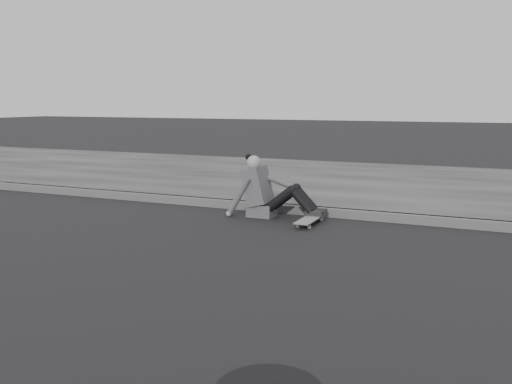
% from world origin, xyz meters
% --- Properties ---
extents(ground, '(80.00, 80.00, 0.00)m').
position_xyz_m(ground, '(0.00, 0.00, 0.00)').
color(ground, black).
rests_on(ground, ground).
extents(curb, '(24.00, 0.16, 0.12)m').
position_xyz_m(curb, '(0.00, 2.58, 0.06)').
color(curb, '#505050').
rests_on(curb, ground).
extents(sidewalk, '(24.00, 6.00, 0.12)m').
position_xyz_m(sidewalk, '(0.00, 5.60, 0.06)').
color(sidewalk, '#3A3A3A').
rests_on(sidewalk, ground).
extents(skateboard, '(0.20, 0.78, 0.09)m').
position_xyz_m(skateboard, '(1.17, 1.97, 0.07)').
color(skateboard, gray).
rests_on(skateboard, ground).
extents(seated_woman, '(1.38, 0.46, 0.88)m').
position_xyz_m(seated_woman, '(0.44, 2.21, 0.36)').
color(seated_woman, '#4A4A4C').
rests_on(seated_woman, ground).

